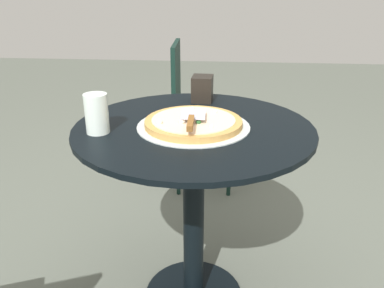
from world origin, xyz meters
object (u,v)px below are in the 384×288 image
napkin_dispenser (202,89)px  pizza_on_tray (192,123)px  patio_chair_near (193,105)px  drinking_cup (97,114)px  pizza_server (192,119)px  patio_table (194,177)px

napkin_dispenser → pizza_on_tray: bearing=-180.0°
patio_chair_near → drinking_cup: bearing=78.5°
pizza_on_tray → drinking_cup: 0.31m
pizza_on_tray → patio_chair_near: patio_chair_near is taller
pizza_on_tray → pizza_server: size_ratio=1.81×
patio_table → patio_chair_near: patio_chair_near is taller
patio_table → drinking_cup: size_ratio=6.37×
pizza_server → drinking_cup: 0.31m
napkin_dispenser → patio_chair_near: patio_chair_near is taller
pizza_server → patio_chair_near: patio_chair_near is taller
patio_table → pizza_on_tray: size_ratio=2.15×
pizza_on_tray → patio_chair_near: size_ratio=0.43×
patio_chair_near → patio_table: bearing=95.0°
drinking_cup → patio_chair_near: bearing=-101.5°
patio_chair_near → napkin_dispenser: bearing=98.0°
patio_table → napkin_dispenser: 0.39m
napkin_dispenser → patio_chair_near: 0.75m
drinking_cup → patio_chair_near: (-0.22, -1.08, -0.30)m
pizza_on_tray → patio_chair_near: bearing=-85.3°
pizza_server → drinking_cup: (0.31, 0.02, 0.02)m
pizza_server → napkin_dispenser: (-0.01, -0.37, 0.00)m
pizza_on_tray → patio_chair_near: (0.08, -1.00, -0.24)m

